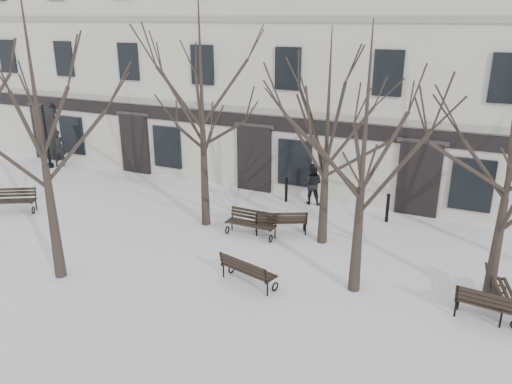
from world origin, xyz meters
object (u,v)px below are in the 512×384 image
Objects in this scene: bench_1 at (247,270)px; bench_3 at (252,223)px; tree_2 at (365,132)px; bench_2 at (497,306)px; tree_1 at (36,105)px; bench_0 at (11,200)px; lamp_post at (49,131)px; bench_4 at (281,221)px; bench_5 at (500,293)px.

bench_3 is at bearing -51.94° from bench_1.
tree_2 is 3.66× the size of bench_2.
bench_1 is at bearing 19.50° from tree_1.
bench_3 is (9.64, 2.00, -0.02)m from bench_0.
lamp_post is (-8.93, 8.37, -3.19)m from tree_1.
tree_1 is 8.73m from tree_2.
bench_5 is (7.09, -2.09, 0.00)m from bench_4.
bench_3 is 0.95× the size of bench_4.
tree_1 is at bearing 34.21° from bench_1.
tree_2 is 3.80× the size of bench_5.
tree_1 is 4.11× the size of bench_2.
bench_5 is at bearing -151.26° from bench_1.
bench_0 reaches higher than bench_3.
bench_5 is at bearing -89.75° from bench_2.
tree_2 is at bearing 87.58° from bench_5.
lamp_post is at bearing -9.41° from bench_2.
bench_0 is 1.01× the size of bench_5.
bench_5 is at bearing 136.31° from bench_4.
tree_2 is 3.83× the size of bench_4.
bench_5 is at bearing -28.40° from bench_0.
bench_0 is at bearing 79.90° from bench_5.
bench_2 is 7.59m from bench_4.
tree_1 reaches higher than bench_0.
bench_2 is at bearing -31.01° from bench_0.
tree_2 is 18.16m from lamp_post.
bench_4 reaches higher than bench_1.
bench_0 reaches higher than bench_4.
bench_5 is at bearing 16.51° from tree_1.
tree_2 is 4.03× the size of bench_3.
bench_1 is 15.73m from lamp_post.
tree_1 is 4.26× the size of bench_5.
tree_2 reaches higher than bench_0.
lamp_post reaches higher than bench_0.
bench_1 is at bearing 70.02° from bench_4.
bench_2 reaches higher than bench_3.
tree_1 is at bearing -58.34° from bench_0.
bench_0 is 0.97× the size of bench_2.
bench_3 is 0.94× the size of bench_5.
bench_2 is (17.56, -0.35, 0.01)m from bench_0.
lamp_post is (-20.87, 4.84, 1.46)m from bench_5.
bench_3 is (-7.92, 2.35, -0.04)m from bench_2.
bench_0 is at bearing 151.51° from tree_1.
bench_0 is at bearing 8.47° from bench_1.
lamp_post is at bearing -9.76° from bench_1.
bench_0 is 1.07× the size of bench_3.
tree_1 is 4.45× the size of bench_1.
tree_1 is at bearing -127.00° from bench_3.
tree_2 is 2.16× the size of lamp_post.
lamp_post is at bearing 65.40° from bench_5.
bench_4 is at bearing -11.28° from lamp_post.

